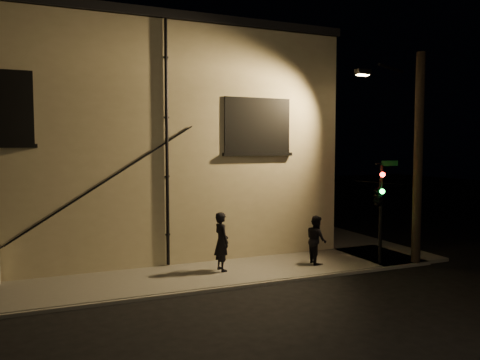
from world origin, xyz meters
name	(u,v)px	position (x,y,z in m)	size (l,w,h in m)	color
ground	(250,286)	(0.00, 0.00, 0.00)	(90.00, 90.00, 0.00)	black
sidewalk	(234,251)	(1.22, 4.39, 0.06)	(21.00, 16.00, 0.12)	#5F5D56
building	(108,143)	(-3.00, 8.99, 4.40)	(16.20, 12.23, 8.80)	tan
pedestrian_a	(222,241)	(-0.32, 1.62, 1.09)	(0.71, 0.47, 1.95)	black
pedestrian_b	(316,239)	(3.09, 1.25, 0.97)	(0.82, 0.64, 1.69)	black
traffic_signal	(378,195)	(4.96, 0.29, 2.55)	(1.37, 2.13, 3.60)	black
streetlamp_pole	(415,154)	(6.40, 0.13, 3.95)	(2.03, 1.40, 7.49)	black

